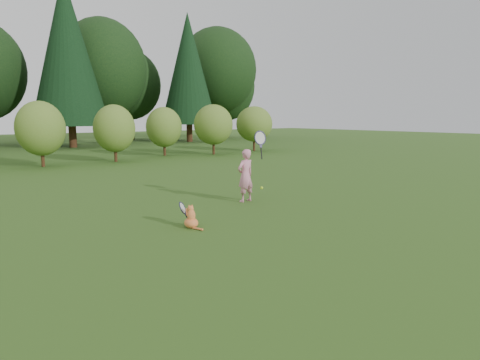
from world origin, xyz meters
TOP-DOWN VIEW (x-y plane):
  - ground at (0.00, 0.00)m, footprint 100.00×100.00m
  - shrub_row at (0.00, 13.00)m, footprint 28.00×3.00m
  - woodland_backdrop at (0.00, 23.00)m, footprint 48.00×10.00m
  - child at (0.91, 1.50)m, footprint 0.75×0.48m
  - cat at (-1.39, 0.25)m, footprint 0.37×0.68m
  - tennis_ball at (0.22, 0.07)m, footprint 0.06×0.06m

SIDE VIEW (x-z plane):
  - ground at x=0.00m, z-range 0.00..0.00m
  - cat at x=-1.39m, z-range -0.07..0.53m
  - tennis_ball at x=0.22m, z-range 0.59..0.65m
  - child at x=0.91m, z-range -0.29..1.67m
  - shrub_row at x=0.00m, z-range 0.00..2.80m
  - woodland_backdrop at x=0.00m, z-range 0.00..15.00m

